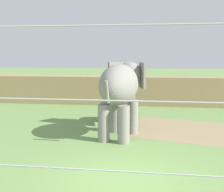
% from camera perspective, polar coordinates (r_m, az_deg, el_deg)
% --- Properties ---
extents(ground_plane, '(120.00, 120.00, 0.00)m').
position_cam_1_polar(ground_plane, '(7.22, 2.26, -16.22)').
color(ground_plane, '#6B8E4C').
extents(dirt_patch, '(6.64, 4.98, 0.01)m').
position_cam_1_polar(dirt_patch, '(11.90, 17.94, -6.76)').
color(dirt_patch, '#937F5B').
rests_on(dirt_patch, ground).
extents(embankment_wall, '(36.00, 1.80, 1.69)m').
position_cam_1_polar(embankment_wall, '(17.72, 5.72, 1.15)').
color(embankment_wall, '#997F56').
rests_on(embankment_wall, ground).
extents(elephant, '(1.78, 3.64, 2.72)m').
position_cam_1_polar(elephant, '(10.56, 1.83, 1.71)').
color(elephant, gray).
rests_on(elephant, ground).
extents(enrichment_ball, '(1.04, 1.04, 1.04)m').
position_cam_1_polar(enrichment_ball, '(13.10, -0.52, -2.69)').
color(enrichment_ball, gray).
rests_on(enrichment_ball, ground).
extents(cable_fence, '(11.29, 0.24, 3.46)m').
position_cam_1_polar(cable_fence, '(3.69, -2.35, -11.36)').
color(cable_fence, brown).
rests_on(cable_fence, ground).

